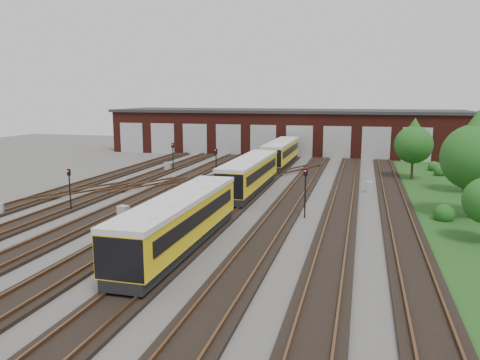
# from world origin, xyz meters

# --- Properties ---
(ground) EXTENTS (120.00, 120.00, 0.00)m
(ground) POSITION_xyz_m (0.00, 0.00, 0.00)
(ground) COLOR #494644
(ground) RESTS_ON ground
(track_network) EXTENTS (30.40, 70.00, 0.33)m
(track_network) POSITION_xyz_m (-0.17, 0.59, 0.11)
(track_network) COLOR black
(track_network) RESTS_ON ground
(maintenance_shed) EXTENTS (51.00, 12.50, 6.35)m
(maintenance_shed) POSITION_xyz_m (-0.01, 39.97, 3.20)
(maintenance_shed) COLOR #4C1913
(maintenance_shed) RESTS_ON ground
(grass_verge) EXTENTS (8.00, 55.00, 0.05)m
(grass_verge) POSITION_xyz_m (19.00, 10.00, 0.03)
(grass_verge) COLOR #1B4717
(grass_verge) RESTS_ON ground
(metro_train) EXTENTS (2.39, 45.20, 2.73)m
(metro_train) POSITION_xyz_m (2.00, 9.62, 1.73)
(metro_train) COLOR black
(metro_train) RESTS_ON ground
(signal_mast_0) EXTENTS (0.28, 0.26, 3.15)m
(signal_mast_0) POSITION_xyz_m (-9.12, -0.09, 2.01)
(signal_mast_0) COLOR black
(signal_mast_0) RESTS_ON ground
(signal_mast_1) EXTENTS (0.30, 0.28, 3.17)m
(signal_mast_1) POSITION_xyz_m (-9.18, 19.21, 2.05)
(signal_mast_1) COLOR black
(signal_mast_1) RESTS_ON ground
(signal_mast_2) EXTENTS (0.31, 0.30, 3.20)m
(signal_mast_2) POSITION_xyz_m (-2.73, 14.88, 2.06)
(signal_mast_2) COLOR black
(signal_mast_2) RESTS_ON ground
(signal_mast_3) EXTENTS (0.28, 0.26, 3.47)m
(signal_mast_3) POSITION_xyz_m (7.66, 2.46, 2.20)
(signal_mast_3) COLOR black
(signal_mast_3) RESTS_ON ground
(relay_cabinet_1) EXTENTS (0.66, 0.57, 1.02)m
(relay_cabinet_1) POSITION_xyz_m (-9.75, 18.95, 0.51)
(relay_cabinet_1) COLOR #A0A3A5
(relay_cabinet_1) RESTS_ON ground
(relay_cabinet_2) EXTENTS (0.77, 0.68, 1.11)m
(relay_cabinet_2) POSITION_xyz_m (-3.97, -1.74, 0.56)
(relay_cabinet_2) COLOR #A0A3A5
(relay_cabinet_2) RESTS_ON ground
(relay_cabinet_3) EXTENTS (0.67, 0.59, 0.99)m
(relay_cabinet_3) POSITION_xyz_m (1.95, 10.87, 0.50)
(relay_cabinet_3) COLOR #A0A3A5
(relay_cabinet_3) RESTS_ON ground
(relay_cabinet_4) EXTENTS (0.60, 0.51, 0.96)m
(relay_cabinet_4) POSITION_xyz_m (12.08, 12.64, 0.48)
(relay_cabinet_4) COLOR #A0A3A5
(relay_cabinet_4) RESTS_ON ground
(tree_0) EXTENTS (3.76, 3.76, 6.23)m
(tree_0) POSITION_xyz_m (16.26, 20.28, 4.00)
(tree_0) COLOR #362718
(tree_0) RESTS_ON ground
(tree_1) EXTENTS (3.63, 3.63, 6.01)m
(tree_1) POSITION_xyz_m (20.05, 14.46, 3.86)
(tree_1) COLOR #362718
(tree_1) RESTS_ON ground
(tree_2) EXTENTS (4.51, 4.51, 7.47)m
(tree_2) POSITION_xyz_m (18.73, 5.25, 4.80)
(tree_2) COLOR #362718
(tree_2) RESTS_ON ground
(tree_4) EXTENTS (4.19, 4.19, 6.95)m
(tree_4) POSITION_xyz_m (19.12, 5.61, 4.47)
(tree_4) COLOR #362718
(tree_4) RESTS_ON ground
(bush_0) EXTENTS (1.37, 1.37, 1.37)m
(bush_0) POSITION_xyz_m (16.89, 4.06, 0.69)
(bush_0) COLOR #174B15
(bush_0) RESTS_ON ground
(bush_1) EXTENTS (1.30, 1.30, 1.30)m
(bush_1) POSITION_xyz_m (19.18, 26.66, 0.65)
(bush_1) COLOR #174B15
(bush_1) RESTS_ON ground
(bush_2) EXTENTS (1.25, 1.25, 1.25)m
(bush_2) POSITION_xyz_m (19.35, 23.35, 0.62)
(bush_2) COLOR #174B15
(bush_2) RESTS_ON ground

